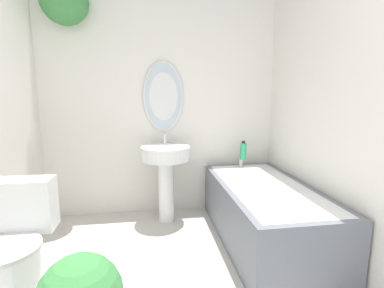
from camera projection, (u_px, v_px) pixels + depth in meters
name	position (u px, v px, depth m)	size (l,w,h in m)	color
wall_back	(147.00, 85.00, 2.83)	(2.52, 0.42, 2.40)	silver
wall_right	(359.00, 103.00, 1.82)	(0.06, 2.66, 2.40)	silver
toilet	(13.00, 255.00, 1.64)	(0.38, 0.55, 0.72)	white
pedestal_sink	(166.00, 166.00, 2.72)	(0.47, 0.47, 0.86)	white
bathtub	(264.00, 212.00, 2.38)	(0.73, 1.49, 0.58)	slate
shampoo_bottle	(243.00, 151.00, 2.94)	(0.07, 0.07, 0.20)	#38B275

